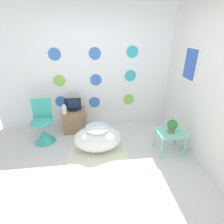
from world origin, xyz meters
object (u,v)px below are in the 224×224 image
(bathtub, at_px, (98,138))
(chair, at_px, (43,129))
(tv, at_px, (73,105))
(potted_plant_left, at_px, (172,126))
(vase, at_px, (64,110))

(bathtub, distance_m, chair, 1.16)
(tv, bearing_deg, potted_plant_left, -29.10)
(bathtub, xyz_separation_m, tv, (-0.48, 0.80, 0.36))
(vase, bearing_deg, potted_plant_left, -23.63)
(potted_plant_left, bearing_deg, chair, 165.26)
(bathtub, distance_m, tv, 1.00)
(chair, xyz_separation_m, tv, (0.59, 0.37, 0.33))
(tv, xyz_separation_m, vase, (-0.17, -0.14, -0.04))
(bathtub, xyz_separation_m, vase, (-0.65, 0.66, 0.33))
(potted_plant_left, bearing_deg, tv, 150.90)
(chair, height_order, potted_plant_left, chair)
(potted_plant_left, bearing_deg, bathtub, 170.98)
(bathtub, bearing_deg, chair, 158.63)
(tv, relative_size, vase, 1.69)
(bathtub, height_order, tv, tv)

